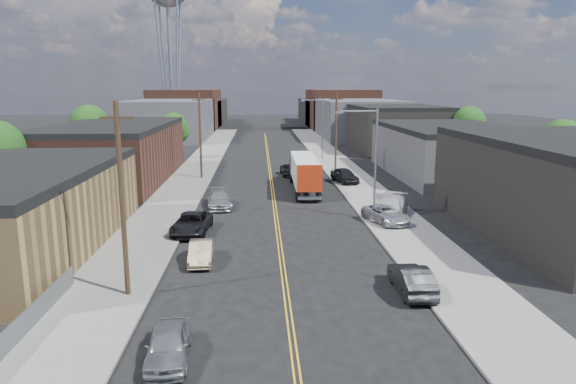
{
  "coord_description": "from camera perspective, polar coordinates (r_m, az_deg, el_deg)",
  "views": [
    {
      "loc": [
        -1.32,
        -15.38,
        10.64
      ],
      "look_at": [
        0.9,
        24.33,
        2.5
      ],
      "focal_mm": 32.0,
      "sensor_mm": 36.0,
      "label": 1
    }
  ],
  "objects": [
    {
      "name": "tree_left_far",
      "position": [
        78.64,
        -12.52,
        6.87
      ],
      "size": [
        4.35,
        4.2,
        6.97
      ],
      "color": "black",
      "rests_on": "ground"
    },
    {
      "name": "utility_pole_right",
      "position": [
        64.33,
        5.35,
        6.61
      ],
      "size": [
        1.6,
        0.26,
        10.0
      ],
      "color": "black",
      "rests_on": "ground"
    },
    {
      "name": "tree_left_mid",
      "position": [
        74.11,
        -21.13,
        6.81
      ],
      "size": [
        5.1,
        5.04,
        8.37
      ],
      "color": "black",
      "rests_on": "ground"
    },
    {
      "name": "tree_right_far",
      "position": [
        81.83,
        19.5,
        7.09
      ],
      "size": [
        4.85,
        4.76,
        7.91
      ],
      "color": "black",
      "rests_on": "ground"
    },
    {
      "name": "streetlight_far",
      "position": [
        76.09,
        3.56,
        7.54
      ],
      "size": [
        3.39,
        0.25,
        9.0
      ],
      "color": "gray",
      "rests_on": "ground"
    },
    {
      "name": "sidewalk_left",
      "position": [
        61.84,
        -10.76,
        1.53
      ],
      "size": [
        5.0,
        140.0,
        0.15
      ],
      "primitive_type": "cube",
      "color": "slate",
      "rests_on": "ground"
    },
    {
      "name": "car_right_lot_c",
      "position": [
        57.87,
        6.31,
        1.86
      ],
      "size": [
        3.04,
        5.07,
        1.61
      ],
      "primitive_type": "imported",
      "rotation": [
        0.0,
        0.0,
        0.25
      ],
      "color": "black",
      "rests_on": "sidewalk_right"
    },
    {
      "name": "skyline_right_b",
      "position": [
        137.17,
        5.81,
        9.16
      ],
      "size": [
        16.0,
        26.0,
        10.0
      ],
      "primitive_type": "cube",
      "color": "#45251B",
      "rests_on": "ground"
    },
    {
      "name": "car_left_a",
      "position": [
        21.64,
        -13.15,
        -16.12
      ],
      "size": [
        1.92,
        4.2,
        1.4
      ],
      "primitive_type": "imported",
      "rotation": [
        0.0,
        0.0,
        0.07
      ],
      "color": "gray",
      "rests_on": "ground"
    },
    {
      "name": "streetlight_near",
      "position": [
        41.69,
        9.2,
        4.1
      ],
      "size": [
        3.39,
        0.25,
        9.0
      ],
      "color": "gray",
      "rests_on": "ground"
    },
    {
      "name": "skyline_left_b",
      "position": [
        136.78,
        -11.19,
        8.99
      ],
      "size": [
        16.0,
        26.0,
        10.0
      ],
      "primitive_type": "cube",
      "color": "#45251B",
      "rests_on": "ground"
    },
    {
      "name": "utility_pole_left_near",
      "position": [
        26.87,
        -17.97,
        -0.83
      ],
      "size": [
        1.6,
        0.26,
        10.0
      ],
      "color": "black",
      "rests_on": "ground"
    },
    {
      "name": "sidewalk_right",
      "position": [
        62.25,
        6.86,
        1.71
      ],
      "size": [
        5.0,
        140.0,
        0.15
      ],
      "primitive_type": "cube",
      "color": "slate",
      "rests_on": "ground"
    },
    {
      "name": "skyline_right_a",
      "position": [
        112.62,
        7.79,
        8.08
      ],
      "size": [
        16.0,
        30.0,
        8.0
      ],
      "primitive_type": "cube",
      "color": "#3E3D40",
      "rests_on": "ground"
    },
    {
      "name": "car_left_c",
      "position": [
        38.69,
        -10.66,
        -3.46
      ],
      "size": [
        2.87,
        5.54,
        1.49
      ],
      "primitive_type": "imported",
      "rotation": [
        0.0,
        0.0,
        -0.07
      ],
      "color": "black",
      "rests_on": "ground"
    },
    {
      "name": "skyline_left_a",
      "position": [
        112.15,
        -12.91,
        7.89
      ],
      "size": [
        16.0,
        30.0,
        8.0
      ],
      "primitive_type": "cube",
      "color": "#3E3D40",
      "rests_on": "ground"
    },
    {
      "name": "industrial_right_c",
      "position": [
        90.7,
        11.79,
        7.0
      ],
      "size": [
        14.0,
        22.0,
        7.6
      ],
      "color": "black",
      "rests_on": "ground"
    },
    {
      "name": "industrial_right_b",
      "position": [
        66.1,
        17.53,
        4.44
      ],
      "size": [
        14.0,
        24.0,
        6.1
      ],
      "color": "#3E3D40",
      "rests_on": "ground"
    },
    {
      "name": "chainlink_fence",
      "position": [
        23.66,
        -29.4,
        -14.98
      ],
      "size": [
        0.05,
        16.0,
        1.22
      ],
      "color": "slate",
      "rests_on": "ground"
    },
    {
      "name": "car_right_lot_a",
      "position": [
        41.19,
        10.83,
        -2.45
      ],
      "size": [
        3.56,
        5.2,
        1.32
      ],
      "primitive_type": "imported",
      "rotation": [
        0.0,
        0.0,
        0.32
      ],
      "color": "#B3B7B9",
      "rests_on": "sidewalk_right"
    },
    {
      "name": "centerline",
      "position": [
        61.33,
        -1.92,
        1.58
      ],
      "size": [
        0.32,
        120.0,
        0.01
      ],
      "primitive_type": "cube",
      "color": "gold",
      "rests_on": "ground"
    },
    {
      "name": "skyline_right_c",
      "position": [
        157.0,
        4.66,
        8.93
      ],
      "size": [
        16.0,
        40.0,
        7.0
      ],
      "primitive_type": "cube",
      "color": "black",
      "rests_on": "ground"
    },
    {
      "name": "car_right_lot_b",
      "position": [
        43.13,
        11.25,
        -1.62
      ],
      "size": [
        4.54,
        6.08,
        1.64
      ],
      "primitive_type": "imported",
      "rotation": [
        0.0,
        0.0,
        -0.45
      ],
      "color": "silver",
      "rests_on": "sidewalk_right"
    },
    {
      "name": "car_left_d",
      "position": [
        46.57,
        -7.66,
        -0.82
      ],
      "size": [
        2.68,
        5.29,
        1.47
      ],
      "primitive_type": "imported",
      "rotation": [
        0.0,
        0.0,
        0.13
      ],
      "color": "#959799",
      "rests_on": "ground"
    },
    {
      "name": "utility_pole_left_far",
      "position": [
        61.02,
        -9.72,
        6.23
      ],
      "size": [
        1.6,
        0.26,
        10.0
      ],
      "color": "black",
      "rests_on": "ground"
    },
    {
      "name": "car_left_b",
      "position": [
        32.3,
        -9.65,
        -6.61
      ],
      "size": [
        1.6,
        4.06,
        1.31
      ],
      "primitive_type": "imported",
      "rotation": [
        0.0,
        0.0,
        0.05
      ],
      "color": "#79664F",
      "rests_on": "ground"
    },
    {
      "name": "semi_truck",
      "position": [
        54.2,
        1.73,
        2.45
      ],
      "size": [
        2.48,
        13.82,
        3.61
      ],
      "rotation": [
        0.0,
        0.0,
        -0.01
      ],
      "color": "silver",
      "rests_on": "ground"
    },
    {
      "name": "car_right_oncoming",
      "position": [
        28.12,
        13.56,
        -9.38
      ],
      "size": [
        1.61,
        4.54,
        1.49
      ],
      "primitive_type": "imported",
      "rotation": [
        0.0,
        0.0,
        3.13
      ],
      "color": "black",
      "rests_on": "ground"
    },
    {
      "name": "skyline_left_c",
      "position": [
        156.66,
        -10.17,
        8.78
      ],
      "size": [
        16.0,
        40.0,
        7.0
      ],
      "primitive_type": "cube",
      "color": "black",
      "rests_on": "ground"
    },
    {
      "name": "warehouse_brown",
      "position": [
        62.11,
        -18.81,
        4.17
      ],
      "size": [
        12.0,
        26.0,
        6.6
      ],
      "color": "#45251B",
      "rests_on": "ground"
    },
    {
      "name": "tree_right_near",
      "position": [
        60.48,
        28.17,
        4.73
      ],
      "size": [
        4.6,
        4.48,
        7.44
      ],
      "color": "black",
      "rests_on": "ground"
    },
    {
      "name": "ground",
      "position": [
        76.14,
        -2.18,
        3.53
      ],
      "size": [
        260.0,
        260.0,
        0.0
      ],
      "primitive_type": "plane",
      "color": "black",
      "rests_on": "ground"
    },
    {
      "name": "car_ahead_truck",
      "position": [
        62.94,
        0.3,
        2.46
      ],
      "size": [
        2.59,
        5.03,
        1.36
      ],
      "primitive_type": "imported",
      "rotation": [
        0.0,
        0.0,
        0.07
      ],
      "color": "black",
      "rests_on": "ground"
    },
    {
      "name": "warehouse_tan",
      "position": [
        38.13,
        -29.07,
        -1.78
      ],
      "size": [
        12.0,
        22.0,
        5.6
      ],
      "color": "olive",
      "rests_on": "ground"
    }
  ]
}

